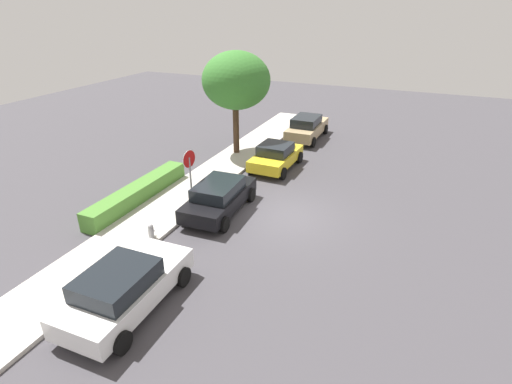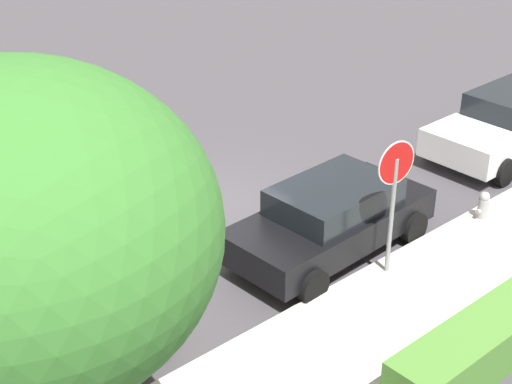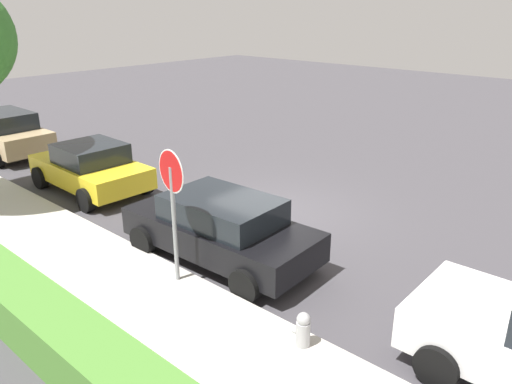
# 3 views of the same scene
# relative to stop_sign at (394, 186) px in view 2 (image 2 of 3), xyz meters

# --- Properties ---
(ground_plane) EXTENTS (60.00, 60.00, 0.00)m
(ground_plane) POSITION_rel_stop_sign_xyz_m (0.93, -3.98, -1.86)
(ground_plane) COLOR #423F44
(sidewalk_curb) EXTENTS (32.00, 2.44, 0.14)m
(sidewalk_curb) POSITION_rel_stop_sign_xyz_m (0.93, 0.89, -1.79)
(sidewalk_curb) COLOR beige
(sidewalk_curb) RESTS_ON ground_plane
(stop_sign) EXTENTS (0.79, 0.13, 2.70)m
(stop_sign) POSITION_rel_stop_sign_xyz_m (0.00, 0.00, 0.00)
(stop_sign) COLOR gray
(stop_sign) RESTS_ON ground_plane
(parked_car_black) EXTENTS (4.29, 2.13, 1.41)m
(parked_car_black) POSITION_rel_stop_sign_xyz_m (0.13, -1.29, -1.12)
(parked_car_black) COLOR black
(parked_car_black) RESTS_ON ground_plane
(parked_car_yellow) EXTENTS (3.86, 2.10, 1.41)m
(parked_car_yellow) POSITION_rel_stop_sign_xyz_m (5.82, -1.72, -1.15)
(parked_car_yellow) COLOR yellow
(parked_car_yellow) RESTS_ON ground_plane
(parked_car_white) EXTENTS (4.38, 2.16, 1.49)m
(parked_car_white) POSITION_rel_stop_sign_xyz_m (-6.31, -1.65, -1.09)
(parked_car_white) COLOR white
(parked_car_white) RESTS_ON ground_plane
(street_tree_near_corner) EXTENTS (3.84, 3.84, 5.91)m
(street_tree_near_corner) POSITION_rel_stop_sign_xyz_m (7.16, 1.25, 2.42)
(street_tree_near_corner) COLOR #422D1E
(street_tree_near_corner) RESTS_ON ground_plane
(fire_hydrant) EXTENTS (0.30, 0.22, 0.72)m
(fire_hydrant) POSITION_rel_stop_sign_xyz_m (-2.95, 0.00, -1.50)
(fire_hydrant) COLOR #A5A5A8
(fire_hydrant) RESTS_ON ground_plane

